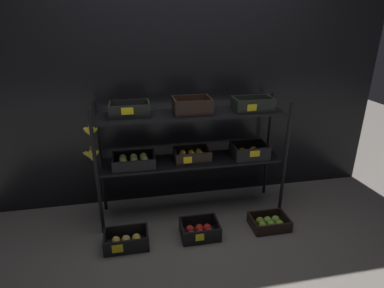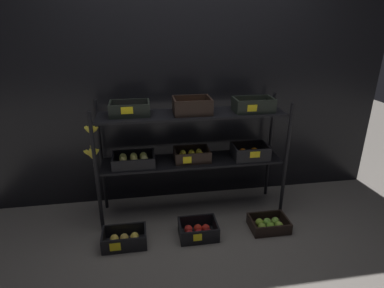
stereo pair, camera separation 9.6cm
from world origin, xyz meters
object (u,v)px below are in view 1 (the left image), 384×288
Objects in this scene: crate_ground_apple_red at (200,231)px; crate_ground_apple_green at (269,223)px; crate_ground_apple_gold at (126,241)px; display_rack at (190,138)px.

crate_ground_apple_red reaches higher than crate_ground_apple_green.
crate_ground_apple_gold is 1.10× the size of crate_ground_apple_red.
display_rack is 5.48× the size of crate_ground_apple_red.
crate_ground_apple_gold is at bearing -146.38° from display_rack.
crate_ground_apple_green is (0.66, -0.39, -0.74)m from display_rack.
crate_ground_apple_gold is 1.08× the size of crate_ground_apple_green.
crate_ground_apple_red is (0.01, -0.40, -0.73)m from display_rack.
crate_ground_apple_green is at bearing 0.09° from crate_ground_apple_red.
crate_ground_apple_gold is (-0.62, -0.41, -0.73)m from display_rack.
display_rack is 1.04m from crate_ground_apple_gold.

